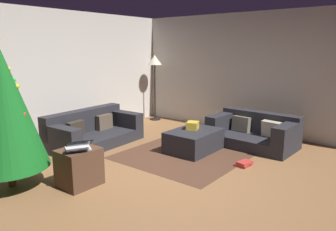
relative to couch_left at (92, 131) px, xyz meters
The scene contains 14 objects.
ground_plane 2.28m from the couch_left, 98.29° to the right, with size 6.40×6.40×0.00m, color brown.
rear_partition 1.41m from the couch_left, 110.05° to the left, with size 6.40×0.12×2.60m, color beige.
corner_partition 3.75m from the couch_left, 38.58° to the right, with size 0.12×6.40×2.60m, color beige.
couch_left is the anchor object (origin of this frame).
couch_right 3.15m from the couch_left, 52.68° to the right, with size 0.98×1.62×0.62m.
ottoman 2.00m from the couch_left, 63.46° to the right, with size 1.00×0.72×0.39m, color #26262B.
gift_box 1.97m from the couch_left, 60.94° to the right, with size 0.23×0.20×0.14m, color gold.
tv_remote 1.95m from the couch_left, 60.01° to the right, with size 0.05×0.16×0.02m, color black.
christmas_tree 2.22m from the couch_left, 160.12° to the right, with size 1.04×1.04×2.03m.
side_table 1.93m from the couch_left, 133.43° to the right, with size 0.52×0.44×0.52m, color #4C3323.
laptop 2.02m from the couch_left, 132.89° to the right, with size 0.48×0.52×0.19m.
book_stack 2.96m from the couch_left, 75.14° to the right, with size 0.27×0.22×0.08m.
corner_lamp 2.72m from the couch_left, 10.87° to the left, with size 0.36×0.36×1.67m.
area_rug 2.02m from the couch_left, 63.46° to the right, with size 2.60×2.00×0.01m, color #503223.
Camera 1 is at (-3.46, -2.67, 1.87)m, focal length 34.14 mm.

